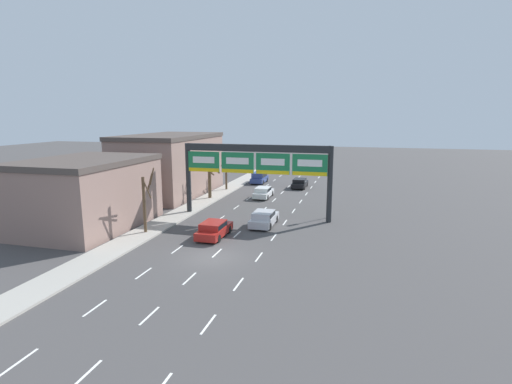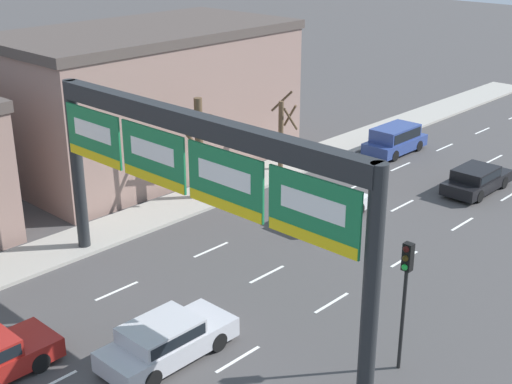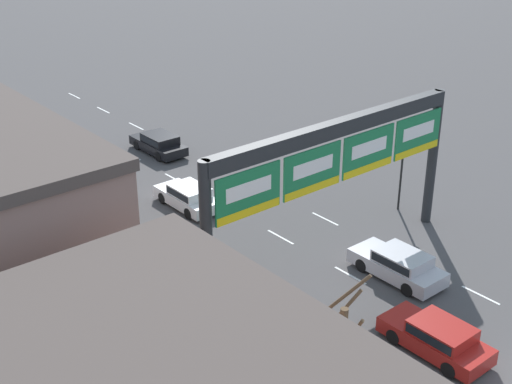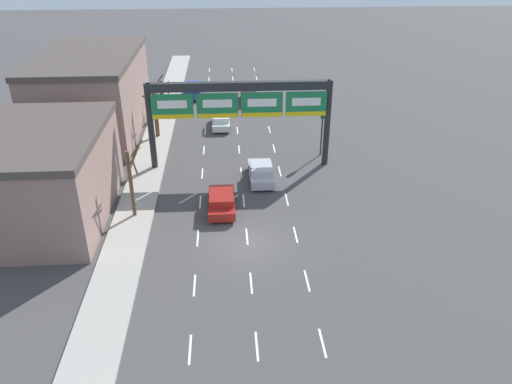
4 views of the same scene
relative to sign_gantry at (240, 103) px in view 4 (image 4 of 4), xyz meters
The scene contains 15 objects.
ground_plane 13.52m from the sign_gantry, 90.00° to the right, with size 220.00×220.00×0.00m, color #474444.
sidewalk_left 15.68m from the sign_gantry, 123.16° to the right, with size 2.80×110.00×0.15m.
lane_dashes 5.87m from the sign_gantry, 90.00° to the left, with size 6.72×67.00×0.01m.
sign_gantry is the anchor object (origin of this frame).
building_near 16.24m from the sign_gantry, 152.04° to the right, with size 8.93×12.59×6.44m.
building_far 17.01m from the sign_gantry, 146.85° to the left, with size 8.91×16.57×7.86m.
car_white 11.13m from the sign_gantry, 99.59° to the left, with size 1.85×4.37×1.37m.
car_red 9.16m from the sign_gantry, 102.56° to the right, with size 1.94×4.54×1.40m.
suv_blue 21.80m from the sign_gantry, 103.59° to the left, with size 1.93×4.44×1.66m.
car_silver 5.94m from the sign_gantry, 60.85° to the right, with size 1.96×4.67×1.41m.
car_black 18.83m from the sign_gantry, 84.60° to the left, with size 1.89×4.56×1.35m.
traffic_light_near_gantry 8.05m from the sign_gantry, 14.92° to the left, with size 0.30×0.35×4.42m.
tree_bare_closest 15.99m from the sign_gantry, 120.09° to the left, with size 1.65×1.47×4.37m.
tree_bare_second 11.52m from the sign_gantry, 134.36° to the right, with size 1.33×1.69×5.78m.
tree_bare_third 11.09m from the sign_gantry, 137.08° to the left, with size 2.36×2.25×5.16m.
Camera 4 is at (-1.23, -27.24, 18.36)m, focal length 35.00 mm.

